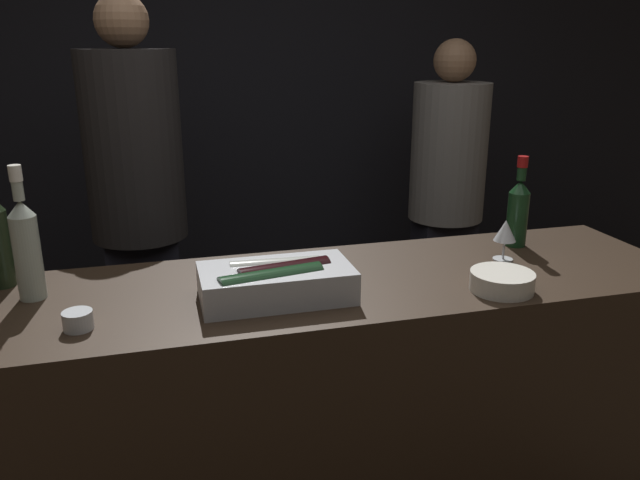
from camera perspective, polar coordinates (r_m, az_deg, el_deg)
The scene contains 10 objects.
wall_back_chalkboard at distance 3.71m, azimuth -8.25°, elevation 13.67°, with size 6.40×0.06×2.80m.
bar_counter at distance 2.08m, azimuth 0.23°, elevation -16.44°, with size 2.26×0.62×0.98m.
ice_bin_with_bottles at distance 1.71m, azimuth -3.99°, elevation -3.75°, with size 0.42×0.22×0.10m.
bowl_white at distance 1.85m, azimuth 16.30°, elevation -3.60°, with size 0.18×0.18×0.06m.
wine_glass at distance 2.09m, azimuth 16.58°, elevation 0.71°, with size 0.07×0.07×0.13m.
candle_votive at distance 1.66m, azimuth -21.26°, elevation -6.85°, with size 0.07×0.07×0.05m.
white_wine_bottle at distance 1.86m, azimuth -25.29°, elevation -0.40°, with size 0.07×0.07×0.37m.
red_wine_bottle_burgundy at distance 2.24m, azimuth 17.66°, elevation 2.73°, with size 0.07×0.07×0.31m.
person_in_hoodie at distance 2.75m, azimuth -16.32°, elevation 3.71°, with size 0.40×0.40×1.83m.
person_blond_tee at distance 3.34m, azimuth 11.51°, elevation 4.73°, with size 0.39×0.39×1.67m.
Camera 1 is at (-0.45, -1.35, 1.66)m, focal length 35.00 mm.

